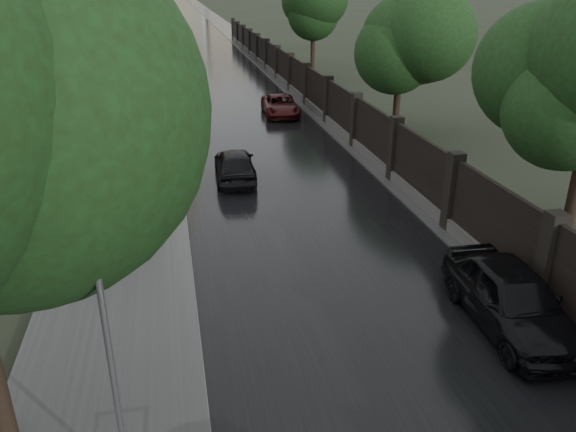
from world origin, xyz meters
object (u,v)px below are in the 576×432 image
at_px(lamp_post, 111,360).
at_px(tree_right_b, 402,38).
at_px(car_right_far, 280,105).
at_px(hatchback_left, 235,164).
at_px(tree_left_far, 96,24).
at_px(traffic_light, 167,87).
at_px(tree_right_c, 313,14).
at_px(car_right_near, 512,298).

bearing_deg(lamp_post, tree_right_b, 57.82).
distance_m(lamp_post, car_right_far, 27.16).
distance_m(hatchback_left, car_right_far, 11.78).
xyz_separation_m(tree_left_far, traffic_light, (3.70, -5.01, -2.84)).
bearing_deg(hatchback_left, traffic_light, -70.58).
bearing_deg(traffic_light, tree_right_b, -14.24).
height_order(tree_left_far, lamp_post, tree_left_far).
distance_m(tree_left_far, hatchback_left, 15.61).
height_order(tree_left_far, hatchback_left, tree_left_far).
xyz_separation_m(tree_right_c, hatchback_left, (-9.30, -23.58, -4.26)).
height_order(lamp_post, traffic_light, lamp_post).
xyz_separation_m(traffic_light, car_right_far, (6.62, 2.46, -1.79)).
height_order(hatchback_left, car_right_near, car_right_near).
relative_size(tree_right_b, tree_right_c, 1.00).
height_order(tree_right_b, car_right_far, tree_right_b).
xyz_separation_m(tree_right_c, car_right_near, (-4.10, -35.49, -4.16)).
bearing_deg(car_right_near, hatchback_left, 116.15).
height_order(tree_left_far, tree_right_b, tree_left_far).
bearing_deg(lamp_post, traffic_light, 87.32).
bearing_deg(hatchback_left, lamp_post, 79.60).
relative_size(tree_right_c, car_right_far, 1.61).
bearing_deg(tree_left_far, tree_right_c, 32.83).
distance_m(lamp_post, car_right_near, 9.49).
bearing_deg(tree_right_b, hatchback_left, -149.05).
bearing_deg(car_right_far, tree_right_b, -42.90).
distance_m(car_right_near, car_right_far, 22.97).
height_order(tree_left_far, traffic_light, tree_left_far).
xyz_separation_m(tree_right_b, hatchback_left, (-9.30, -5.58, -4.26)).
height_order(tree_left_far, car_right_far, tree_left_far).
xyz_separation_m(lamp_post, car_right_near, (8.80, 3.01, -1.88)).
height_order(hatchback_left, car_right_far, hatchback_left).
xyz_separation_m(tree_right_c, lamp_post, (-12.90, -38.50, -2.28)).
bearing_deg(tree_left_far, traffic_light, -53.53).
bearing_deg(car_right_near, traffic_light, 113.17).
height_order(lamp_post, car_right_near, lamp_post).
distance_m(tree_left_far, lamp_post, 28.73).
height_order(tree_right_c, car_right_near, tree_right_c).
bearing_deg(hatchback_left, tree_right_c, -108.36).
relative_size(tree_right_b, car_right_far, 1.61).
height_order(traffic_light, car_right_near, traffic_light).
relative_size(lamp_post, car_right_near, 1.11).
xyz_separation_m(tree_left_far, car_right_far, (10.32, -2.54, -4.64)).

